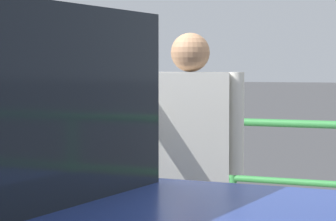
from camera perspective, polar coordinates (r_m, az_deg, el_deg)
name	(u,v)px	position (r m, az deg, el deg)	size (l,w,h in m)	color
parking_meter	(101,129)	(4.43, -4.88, -1.32)	(0.19, 0.20, 1.48)	slate
pedestrian_at_meter	(190,160)	(4.42, 1.61, -3.55)	(0.57, 0.64, 1.63)	brown
background_railing	(233,156)	(6.35, 4.72, -3.27)	(24.06, 0.06, 1.03)	#2D7A38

